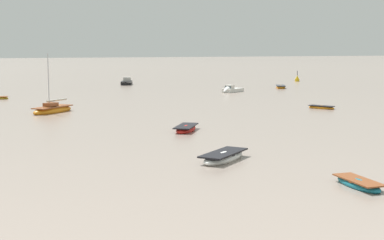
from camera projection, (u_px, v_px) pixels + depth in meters
motorboat_moored_0 at (127, 83)px, 103.90m from camera, size 3.63×5.51×1.98m
sailboat_moored_0 at (53, 110)px, 58.13m from camera, size 5.47×5.09×6.40m
rowboat_moored_0 at (321, 107)px, 61.89m from camera, size 2.29×3.17×0.48m
rowboat_moored_1 at (186, 129)px, 45.13m from camera, size 3.43×3.97×0.62m
rowboat_moored_2 at (224, 157)px, 33.29m from camera, size 4.33×3.75×0.68m
rowboat_moored_4 at (359, 184)px, 26.90m from camera, size 1.42×3.29×0.50m
motorboat_moored_2 at (230, 91)px, 85.11m from camera, size 4.61×3.35×1.67m
rowboat_moored_9 at (281, 87)px, 93.95m from camera, size 3.35×4.47×0.68m
channel_buoy at (297, 79)px, 113.48m from camera, size 0.90×0.90×2.30m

